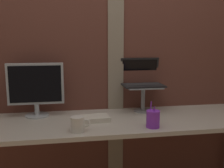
{
  "coord_description": "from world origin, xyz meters",
  "views": [
    {
      "loc": [
        -0.33,
        -1.77,
        1.32
      ],
      "look_at": [
        -0.02,
        0.12,
        1.0
      ],
      "focal_mm": 41.13,
      "sensor_mm": 36.0,
      "label": 1
    }
  ],
  "objects": [
    {
      "name": "pen_cup",
      "position": [
        0.21,
        -0.18,
        0.8
      ],
      "size": [
        0.09,
        0.09,
        0.17
      ],
      "color": "purple",
      "rests_on": "desk"
    },
    {
      "name": "desk",
      "position": [
        -0.02,
        0.02,
        0.68
      ],
      "size": [
        2.35,
        0.61,
        0.75
      ],
      "color": "beige",
      "rests_on": "ground_plane"
    },
    {
      "name": "coffee_mug",
      "position": [
        -0.29,
        -0.18,
        0.79
      ],
      "size": [
        0.13,
        0.09,
        0.1
      ],
      "color": "silver",
      "rests_on": "desk"
    },
    {
      "name": "laptop_stand",
      "position": [
        0.26,
        0.21,
        0.89
      ],
      "size": [
        0.28,
        0.22,
        0.21
      ],
      "color": "gray",
      "rests_on": "desk"
    },
    {
      "name": "brick_wall_back",
      "position": [
        0.0,
        0.39,
        1.17
      ],
      "size": [
        3.36,
        0.16,
        2.34
      ],
      "color": "brown",
      "rests_on": "ground_plane"
    },
    {
      "name": "monitor",
      "position": [
        -0.59,
        0.21,
        0.98
      ],
      "size": [
        0.42,
        0.18,
        0.41
      ],
      "color": "#ADB2B7",
      "rests_on": "desk"
    },
    {
      "name": "laptop",
      "position": [
        0.26,
        0.27,
        1.02
      ],
      "size": [
        0.33,
        0.26,
        0.22
      ],
      "color": "black",
      "rests_on": "laptop_stand"
    },
    {
      "name": "paper_clutter_stack",
      "position": [
        -0.16,
        0.02,
        0.76
      ],
      "size": [
        0.21,
        0.15,
        0.03
      ],
      "primitive_type": "cube",
      "rotation": [
        0.0,
        0.0,
        0.08
      ],
      "color": "silver",
      "rests_on": "desk"
    }
  ]
}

